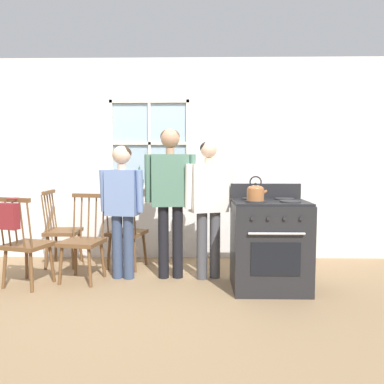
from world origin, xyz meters
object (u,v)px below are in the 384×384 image
object	(u,v)px
chair_near_wall	(62,231)
person_elderly_left	(122,199)
person_teen_center	(170,187)
potted_plant	(139,179)
stove	(269,244)
chair_center_cluster	(83,242)
kettle	(256,192)
chair_by_window	(26,245)
chair_near_stove	(126,233)
person_adult_right	(209,197)
handbag	(8,216)

from	to	relation	value
chair_near_wall	person_elderly_left	distance (m)	1.12
person_teen_center	potted_plant	world-z (taller)	person_teen_center
stove	chair_near_wall	bearing A→B (deg)	161.82
chair_center_cluster	kettle	distance (m)	1.98
person_elderly_left	chair_by_window	bearing A→B (deg)	-155.25
kettle	chair_near_stove	bearing A→B (deg)	149.62
stove	potted_plant	bearing A→B (deg)	142.96
person_adult_right	person_elderly_left	bearing A→B (deg)	161.41
chair_by_window	person_teen_center	bearing A→B (deg)	-151.69
chair_by_window	handbag	xyz separation A→B (m)	(-0.07, -0.22, 0.35)
person_elderly_left	handbag	world-z (taller)	person_elderly_left
person_elderly_left	kettle	world-z (taller)	person_elderly_left
chair_by_window	handbag	world-z (taller)	same
handbag	chair_center_cluster	bearing A→B (deg)	34.75
chair_center_cluster	stove	world-z (taller)	stove
person_elderly_left	potted_plant	size ratio (longest dim) A/B	4.95
potted_plant	chair_by_window	bearing A→B (deg)	-131.96
chair_center_cluster	person_elderly_left	bearing A→B (deg)	21.78
handbag	person_teen_center	bearing A→B (deg)	18.77
chair_center_cluster	kettle	world-z (taller)	kettle
handbag	potted_plant	bearing A→B (deg)	51.33
person_elderly_left	chair_near_stove	bearing A→B (deg)	104.67
chair_near_wall	chair_center_cluster	xyz separation A→B (m)	(0.46, -0.59, 0.00)
kettle	handbag	xyz separation A→B (m)	(-2.46, -0.07, -0.23)
person_adult_right	kettle	distance (m)	0.65
chair_center_cluster	chair_near_stove	xyz separation A→B (m)	(0.38, 0.51, 0.00)
person_adult_right	chair_by_window	bearing A→B (deg)	169.21
chair_near_wall	person_elderly_left	size ratio (longest dim) A/B	0.64
chair_near_stove	potted_plant	size ratio (longest dim) A/B	3.17
person_elderly_left	person_adult_right	distance (m)	0.97
person_teen_center	potted_plant	distance (m)	0.96
stove	handbag	distance (m)	2.66
person_elderly_left	potted_plant	world-z (taller)	person_elderly_left
person_teen_center	potted_plant	bearing A→B (deg)	114.91
chair_near_wall	person_adult_right	size ratio (longest dim) A/B	0.62
chair_by_window	person_elderly_left	xyz separation A→B (m)	(0.97, 0.28, 0.47)
person_adult_right	handbag	size ratio (longest dim) A/B	5.05
chair_by_window	kettle	bearing A→B (deg)	-167.09
chair_near_wall	person_elderly_left	xyz separation A→B (m)	(0.89, -0.51, 0.47)
stove	potted_plant	size ratio (longest dim) A/B	3.57
chair_near_stove	kettle	distance (m)	1.80
chair_by_window	person_teen_center	world-z (taller)	person_teen_center
chair_near_wall	person_adult_right	distance (m)	1.98
person_adult_right	stove	world-z (taller)	person_adult_right
chair_by_window	chair_near_stove	xyz separation A→B (m)	(0.93, 0.71, 0.00)
chair_center_cluster	chair_near_stove	distance (m)	0.64
person_teen_center	stove	size ratio (longest dim) A/B	1.56
chair_near_stove	person_teen_center	bearing A→B (deg)	159.95
chair_near_wall	potted_plant	distance (m)	1.19
kettle	chair_center_cluster	bearing A→B (deg)	169.20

